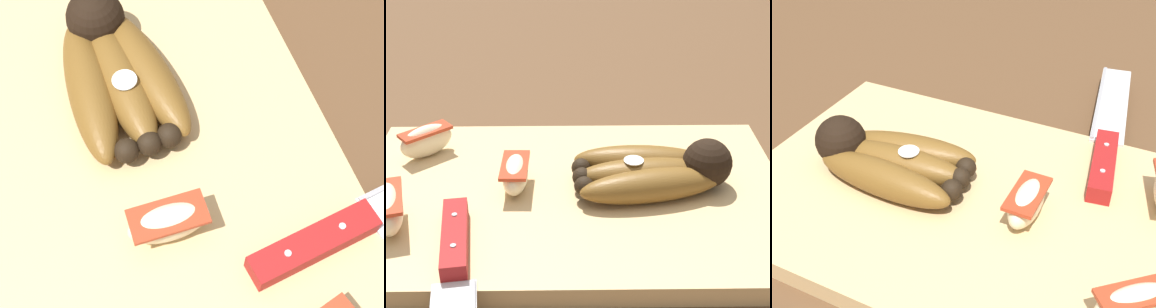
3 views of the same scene
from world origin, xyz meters
The scene contains 5 objects.
ground_plane centered at (0.00, 0.00, 0.00)m, with size 6.00×6.00×0.00m, color brown.
cutting_board centered at (0.00, 0.02, 0.01)m, with size 0.44×0.29×0.02m, color tan.
banana_bunch centered at (0.09, 0.02, 0.04)m, with size 0.16×0.11×0.05m.
chefs_knife centered at (-0.10, -0.12, 0.03)m, with size 0.07×0.28×0.02m.
apple_wedge_middle centered at (-0.06, 0.02, 0.04)m, with size 0.03×0.06×0.03m.
Camera 1 is at (-0.22, 0.06, 0.44)m, focal length 56.36 mm.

